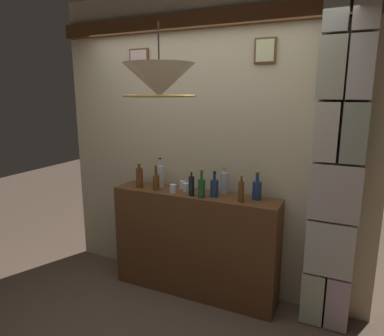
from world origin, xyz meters
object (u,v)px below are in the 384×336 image
Objects in this scene: liquor_bottle_whiskey at (140,177)px; liquor_bottle_sherry at (214,187)px; liquor_bottle_bourbon at (160,176)px; glass_tumbler_shot at (173,189)px; liquor_bottle_brandy at (257,189)px; liquor_bottle_tequila at (224,182)px; liquor_bottle_rye at (241,191)px; liquor_bottle_scotch at (202,187)px; glass_tumbler_rocks at (183,185)px; liquor_bottle_vermouth at (191,185)px; liquor_bottle_gin at (156,181)px; glass_tumbler_highball at (186,187)px; pendant_lamp at (159,81)px.

liquor_bottle_sherry is at bearing 1.93° from liquor_bottle_whiskey.
glass_tumbler_shot is at bearing -32.01° from liquor_bottle_bourbon.
liquor_bottle_brandy is at bearing 12.20° from liquor_bottle_sherry.
liquor_bottle_brandy is 1.02× the size of liquor_bottle_tequila.
glass_tumbler_shot is (0.21, -0.13, -0.07)m from liquor_bottle_bourbon.
liquor_bottle_rye is 0.36m from liquor_bottle_scotch.
liquor_bottle_sherry reaches higher than glass_tumbler_rocks.
liquor_bottle_sherry is 0.39m from glass_tumbler_rocks.
liquor_bottle_tequila is (-0.32, 0.06, 0.01)m from liquor_bottle_brandy.
liquor_bottle_vermouth reaches higher than glass_tumbler_shot.
liquor_bottle_brandy is (0.95, 0.12, 0.01)m from liquor_bottle_gin.
liquor_bottle_gin is at bearing -3.72° from liquor_bottle_whiskey.
liquor_bottle_brandy is (0.37, 0.08, 0.01)m from liquor_bottle_sherry.
liquor_bottle_bourbon is 1.18× the size of liquor_bottle_tequila.
pendant_lamp is (0.19, -0.79, 0.95)m from glass_tumbler_highball.
glass_tumbler_highball is at bearing -5.70° from liquor_bottle_bourbon.
pendant_lamp is (0.09, -0.69, 0.90)m from liquor_bottle_vermouth.
liquor_bottle_brandy is at bearing 13.71° from liquor_bottle_vermouth.
liquor_bottle_gin is 2.93× the size of glass_tumbler_shot.
liquor_bottle_vermouth is 0.42m from liquor_bottle_bourbon.
liquor_bottle_scotch is at bearing -141.92° from liquor_bottle_sherry.
liquor_bottle_sherry is 0.98× the size of liquor_bottle_rye.
liquor_bottle_vermouth is (0.38, -0.02, 0.01)m from liquor_bottle_gin.
liquor_bottle_scotch is at bearing -175.72° from liquor_bottle_rye.
liquor_bottle_sherry is (0.20, 0.06, -0.01)m from liquor_bottle_vermouth.
liquor_bottle_scotch is at bearing -16.19° from liquor_bottle_bourbon.
liquor_bottle_rye reaches higher than glass_tumbler_rocks.
pendant_lamp is at bearing -91.54° from liquor_bottle_scotch.
liquor_bottle_whiskey is 1.00× the size of liquor_bottle_tequila.
liquor_bottle_scotch is 1.03× the size of liquor_bottle_brandy.
liquor_bottle_gin is 0.12m from liquor_bottle_bourbon.
liquor_bottle_brandy is at bearing 10.26° from glass_tumbler_shot.
liquor_bottle_scotch is at bearing -7.82° from liquor_bottle_vermouth.
liquor_bottle_vermouth is 0.58m from liquor_bottle_brandy.
liquor_bottle_sherry is 2.87× the size of glass_tumbler_shot.
liquor_bottle_whiskey reaches higher than glass_tumbler_rocks.
liquor_bottle_rye is (0.46, 0.01, 0.00)m from liquor_bottle_vermouth.
pendant_lamp is (-0.38, -0.70, 0.90)m from liquor_bottle_rye.
liquor_bottle_gin is 0.95× the size of liquor_bottle_whiskey.
liquor_bottle_gin is 3.06× the size of glass_tumbler_highball.
liquor_bottle_bourbon is 0.31m from glass_tumbler_highball.
liquor_bottle_vermouth is 0.79× the size of liquor_bottle_bourbon.
glass_tumbler_rocks is at bearing 17.91° from liquor_bottle_whiskey.
liquor_bottle_sherry reaches higher than glass_tumbler_highball.
liquor_bottle_brandy is at bearing 0.32° from liquor_bottle_bourbon.
liquor_bottle_scotch reaches higher than liquor_bottle_vermouth.
liquor_bottle_scotch is at bearing -4.03° from liquor_bottle_gin.
liquor_bottle_gin is 0.49m from liquor_bottle_scotch.
liquor_bottle_gin reaches higher than glass_tumbler_highball.
liquor_bottle_whiskey reaches higher than liquor_bottle_vermouth.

